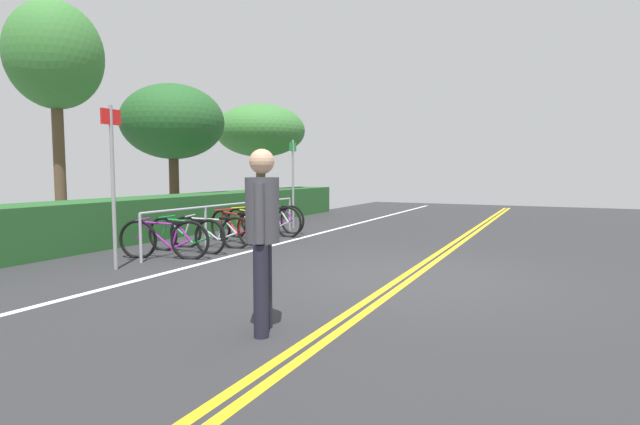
% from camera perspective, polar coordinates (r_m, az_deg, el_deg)
% --- Properties ---
extents(ground_plane, '(33.49, 12.87, 0.05)m').
position_cam_1_polar(ground_plane, '(7.40, 10.22, -7.51)').
color(ground_plane, '#2B2B2D').
extents(centre_line_yellow_inner, '(30.14, 0.10, 0.00)m').
position_cam_1_polar(centre_line_yellow_inner, '(7.37, 10.83, -7.35)').
color(centre_line_yellow_inner, gold).
rests_on(centre_line_yellow_inner, ground_plane).
extents(centre_line_yellow_outer, '(30.14, 0.10, 0.00)m').
position_cam_1_polar(centre_line_yellow_outer, '(7.41, 9.63, -7.26)').
color(centre_line_yellow_outer, gold).
rests_on(centre_line_yellow_outer, ground_plane).
extents(bike_lane_stripe_white, '(30.14, 0.12, 0.00)m').
position_cam_1_polar(bike_lane_stripe_white, '(8.91, -11.40, -5.26)').
color(bike_lane_stripe_white, white).
rests_on(bike_lane_stripe_white, ground_plane).
extents(bike_rack, '(5.14, 0.05, 0.86)m').
position_cam_1_polar(bike_rack, '(10.71, -10.27, -0.09)').
color(bike_rack, '#9EA0A5').
rests_on(bike_rack, ground_plane).
extents(bicycle_0, '(0.63, 1.62, 0.74)m').
position_cam_1_polar(bicycle_0, '(9.13, -17.62, -2.98)').
color(bicycle_0, black).
rests_on(bicycle_0, ground_plane).
extents(bicycle_1, '(0.46, 1.78, 0.71)m').
position_cam_1_polar(bicycle_1, '(9.73, -15.24, -2.53)').
color(bicycle_1, black).
rests_on(bicycle_1, ground_plane).
extents(bicycle_2, '(0.65, 1.65, 0.69)m').
position_cam_1_polar(bicycle_2, '(10.15, -12.53, -2.23)').
color(bicycle_2, black).
rests_on(bicycle_2, ground_plane).
extents(bicycle_3, '(0.62, 1.63, 0.74)m').
position_cam_1_polar(bicycle_3, '(10.79, -9.92, -1.65)').
color(bicycle_3, black).
rests_on(bicycle_3, ground_plane).
extents(bicycle_4, '(0.62, 1.76, 0.74)m').
position_cam_1_polar(bicycle_4, '(11.24, -7.90, -1.35)').
color(bicycle_4, black).
rests_on(bicycle_4, ground_plane).
extents(bicycle_5, '(0.46, 1.83, 0.77)m').
position_cam_1_polar(bicycle_5, '(11.88, -5.81, -0.94)').
color(bicycle_5, black).
rests_on(bicycle_5, ground_plane).
extents(bicycle_6, '(0.46, 1.71, 0.75)m').
position_cam_1_polar(bicycle_6, '(12.49, -5.00, -0.69)').
color(bicycle_6, black).
rests_on(bicycle_6, ground_plane).
extents(pedestrian, '(0.45, 0.32, 1.75)m').
position_cam_1_polar(pedestrian, '(4.68, -6.68, -1.72)').
color(pedestrian, '#1E1E2D').
rests_on(pedestrian, ground_plane).
extents(sign_post_near, '(0.36, 0.06, 2.56)m').
position_cam_1_polar(sign_post_near, '(8.31, -22.88, 4.27)').
color(sign_post_near, gray).
rests_on(sign_post_near, ground_plane).
extents(sign_post_far, '(0.36, 0.06, 2.38)m').
position_cam_1_polar(sign_post_far, '(13.37, -3.14, 4.28)').
color(sign_post_far, gray).
rests_on(sign_post_far, ground_plane).
extents(hedge_backdrop, '(14.09, 1.30, 0.94)m').
position_cam_1_polar(hedge_backdrop, '(13.31, -14.38, 0.03)').
color(hedge_backdrop, '#235626').
rests_on(hedge_backdrop, ground_plane).
extents(tree_mid, '(2.18, 2.18, 5.51)m').
position_cam_1_polar(tree_mid, '(13.62, -28.35, 15.53)').
color(tree_mid, brown).
rests_on(tree_mid, ground_plane).
extents(tree_far_right, '(2.90, 2.90, 4.01)m').
position_cam_1_polar(tree_far_right, '(14.83, -16.68, 9.97)').
color(tree_far_right, '#473323').
rests_on(tree_far_right, ground_plane).
extents(tree_extra, '(3.22, 3.22, 3.94)m').
position_cam_1_polar(tree_extra, '(18.07, -6.93, 9.31)').
color(tree_extra, brown).
rests_on(tree_extra, ground_plane).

